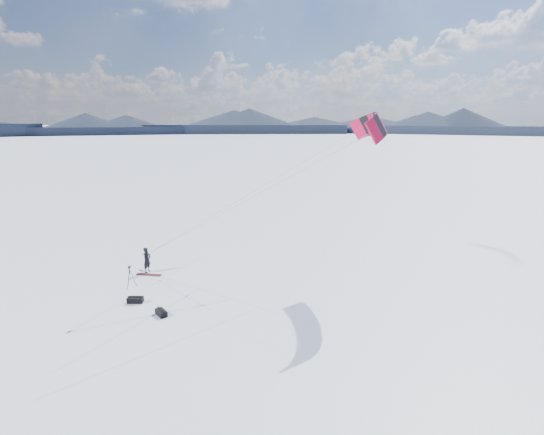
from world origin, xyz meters
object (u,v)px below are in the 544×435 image
at_px(gear_bag_b, 161,313).
at_px(snowboard, 149,275).
at_px(snowkiter, 148,272).
at_px(tripod, 130,274).
at_px(gear_bag_a, 135,300).

bearing_deg(gear_bag_b, snowboard, 163.85).
bearing_deg(snowkiter, snowboard, -137.81).
xyz_separation_m(snowkiter, tripod, (0.58, -2.33, 0.84)).
distance_m(tripod, gear_bag_b, 4.52).
bearing_deg(snowboard, tripod, -95.25).
relative_size(snowkiter, tripod, 1.27).
height_order(snowkiter, snowboard, snowkiter).
distance_m(snowkiter, snowboard, 0.57).
distance_m(snowboard, gear_bag_a, 3.95).
bearing_deg(tripod, snowboard, 59.00).
relative_size(snowkiter, snowboard, 1.01).
bearing_deg(gear_bag_b, snowkiter, 163.89).
bearing_deg(gear_bag_a, tripod, 114.59).
xyz_separation_m(snowboard, gear_bag_a, (1.82, -3.51, 0.14)).
distance_m(tripod, gear_bag_a, 2.37).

